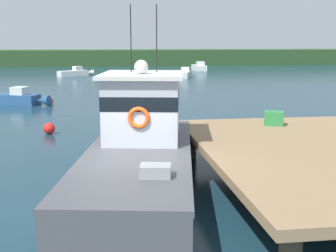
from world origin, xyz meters
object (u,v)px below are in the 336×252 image
(crate_single_far, at_px, (274,118))
(moored_boat_far_left, at_px, (185,74))
(mooring_buoy_spare_mooring, at_px, (50,101))
(moored_boat_outer_mooring, at_px, (16,98))
(mooring_buoy_outer, at_px, (49,128))
(moored_boat_near_channel, at_px, (75,73))
(main_fishing_boat, at_px, (141,152))
(moored_boat_mid_harbor, at_px, (200,67))

(crate_single_far, relative_size, moored_boat_far_left, 0.14)
(mooring_buoy_spare_mooring, bearing_deg, moored_boat_far_left, 58.56)
(moored_boat_outer_mooring, bearing_deg, mooring_buoy_outer, -71.78)
(moored_boat_near_channel, bearing_deg, moored_boat_far_left, -14.88)
(moored_boat_outer_mooring, height_order, mooring_buoy_spare_mooring, moored_boat_outer_mooring)
(main_fishing_boat, distance_m, moored_boat_near_channel, 39.22)
(main_fishing_boat, bearing_deg, mooring_buoy_outer, 113.30)
(crate_single_far, bearing_deg, moored_boat_outer_mooring, 126.01)
(moored_boat_near_channel, distance_m, moored_boat_far_left, 12.11)
(crate_single_far, height_order, mooring_buoy_outer, crate_single_far)
(main_fishing_boat, distance_m, mooring_buoy_outer, 8.27)
(moored_boat_outer_mooring, bearing_deg, moored_boat_far_left, 53.90)
(moored_boat_far_left, distance_m, mooring_buoy_spare_mooring, 22.63)
(moored_boat_outer_mooring, height_order, moored_boat_far_left, moored_boat_outer_mooring)
(moored_boat_near_channel, xyz_separation_m, mooring_buoy_spare_mooring, (-0.10, -22.42, -0.16))
(moored_boat_mid_harbor, height_order, mooring_buoy_outer, moored_boat_mid_harbor)
(moored_boat_outer_mooring, xyz_separation_m, moored_boat_mid_harbor, (17.57, 29.34, 0.03))
(mooring_buoy_outer, bearing_deg, moored_boat_outer_mooring, 108.22)
(moored_boat_far_left, bearing_deg, moored_boat_near_channel, 165.12)
(moored_boat_mid_harbor, bearing_deg, moored_boat_far_left, -109.84)
(moored_boat_outer_mooring, bearing_deg, moored_boat_mid_harbor, 59.08)
(moored_boat_near_channel, bearing_deg, moored_boat_mid_harbor, 25.16)
(moored_boat_far_left, bearing_deg, moored_boat_outer_mooring, -126.10)
(main_fishing_boat, xyz_separation_m, moored_boat_near_channel, (-4.20, 38.99, -0.64))
(main_fishing_boat, relative_size, mooring_buoy_spare_mooring, 23.97)
(moored_boat_outer_mooring, relative_size, mooring_buoy_spare_mooring, 10.20)
(moored_boat_mid_harbor, bearing_deg, main_fishing_boat, -103.66)
(mooring_buoy_outer, bearing_deg, main_fishing_boat, -66.70)
(moored_boat_far_left, relative_size, mooring_buoy_outer, 8.62)
(crate_single_far, bearing_deg, mooring_buoy_spare_mooring, 121.08)
(main_fishing_boat, bearing_deg, moored_boat_far_left, 78.19)
(moored_boat_far_left, height_order, moored_boat_mid_harbor, moored_boat_mid_harbor)
(crate_single_far, bearing_deg, moored_boat_far_left, 84.72)
(moored_boat_outer_mooring, xyz_separation_m, mooring_buoy_outer, (3.07, -9.34, -0.13))
(crate_single_far, relative_size, mooring_buoy_outer, 1.24)
(mooring_buoy_outer, bearing_deg, moored_boat_near_channel, 91.72)
(moored_boat_mid_harbor, bearing_deg, mooring_buoy_spare_mooring, -117.65)
(mooring_buoy_spare_mooring, bearing_deg, mooring_buoy_outer, -83.40)
(moored_boat_near_channel, relative_size, moored_boat_mid_harbor, 0.84)
(main_fishing_boat, xyz_separation_m, crate_single_far, (4.39, 2.15, 0.41))
(mooring_buoy_outer, distance_m, mooring_buoy_spare_mooring, 9.06)
(moored_boat_near_channel, bearing_deg, mooring_buoy_outer, -88.28)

